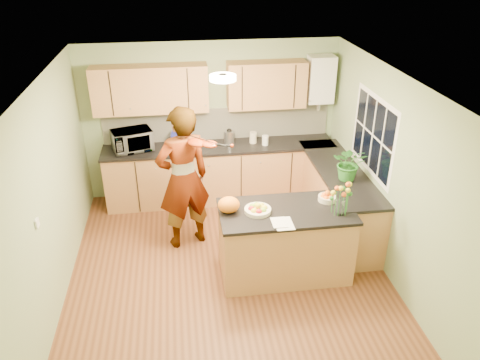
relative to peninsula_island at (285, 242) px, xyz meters
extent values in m
plane|color=#593019|center=(-0.70, 0.10, -0.47)|extent=(4.50, 4.50, 0.00)
cube|color=white|center=(-0.70, 0.10, 2.03)|extent=(4.00, 4.50, 0.02)
cube|color=#92AA79|center=(-0.70, 2.35, 0.78)|extent=(4.00, 0.02, 2.50)
cube|color=#92AA79|center=(-0.70, -2.15, 0.78)|extent=(4.00, 0.02, 2.50)
cube|color=#92AA79|center=(-2.70, 0.10, 0.78)|extent=(0.02, 4.50, 2.50)
cube|color=#92AA79|center=(1.30, 0.10, 0.78)|extent=(0.02, 4.50, 2.50)
cube|color=#AA7244|center=(-0.60, 2.05, -0.02)|extent=(3.60, 0.60, 0.90)
cube|color=black|center=(-0.60, 2.04, 0.45)|extent=(3.64, 0.62, 0.04)
cube|color=#AA7244|center=(1.00, 0.95, -0.02)|extent=(0.60, 2.20, 0.90)
cube|color=black|center=(0.99, 0.95, 0.45)|extent=(0.62, 2.24, 0.04)
cube|color=beige|center=(-0.60, 2.33, 0.73)|extent=(3.60, 0.02, 0.52)
cube|color=#AA7244|center=(-1.60, 2.18, 1.38)|extent=(1.70, 0.34, 0.70)
cube|color=#AA7244|center=(0.15, 2.18, 1.38)|extent=(1.20, 0.34, 0.70)
cube|color=white|center=(1.00, 2.19, 1.43)|extent=(0.40, 0.30, 0.72)
cylinder|color=#B7B7BC|center=(1.00, 2.19, 1.03)|extent=(0.06, 0.06, 0.20)
cube|color=white|center=(1.29, 0.70, 1.08)|extent=(0.01, 1.30, 1.05)
cube|color=black|center=(1.29, 0.70, 1.08)|extent=(0.01, 1.18, 0.92)
cube|color=white|center=(-2.69, -0.50, 0.83)|extent=(0.02, 0.09, 0.09)
cylinder|color=#FFEABF|center=(-0.70, 0.40, 1.99)|extent=(0.30, 0.30, 0.06)
cylinder|color=white|center=(-0.70, 0.40, 2.02)|extent=(0.10, 0.10, 0.02)
cube|color=#AA7244|center=(0.00, 0.00, -0.02)|extent=(1.58, 0.79, 0.89)
cube|color=black|center=(0.00, 0.00, 0.44)|extent=(1.62, 0.83, 0.04)
cylinder|color=beige|center=(-0.35, 0.00, 0.49)|extent=(0.32, 0.32, 0.05)
cylinder|color=beige|center=(0.55, 0.15, 0.50)|extent=(0.22, 0.22, 0.07)
cylinder|color=silver|center=(0.60, -0.18, 0.57)|extent=(0.10, 0.10, 0.20)
ellipsoid|color=orange|center=(-0.69, 0.05, 0.56)|extent=(0.27, 0.23, 0.20)
cube|color=white|center=(-0.10, -0.30, 0.47)|extent=(0.21, 0.28, 0.01)
imported|color=tan|center=(-1.20, 0.85, 0.54)|extent=(0.85, 0.70, 2.01)
imported|color=white|center=(-1.94, 2.06, 0.63)|extent=(0.67, 0.55, 0.32)
cube|color=navy|center=(-1.19, 2.08, 0.59)|extent=(0.31, 0.24, 0.24)
cylinder|color=#B7B7BC|center=(-0.44, 2.08, 0.59)|extent=(0.16, 0.16, 0.22)
sphere|color=black|center=(-0.44, 2.08, 0.74)|extent=(0.08, 0.08, 0.08)
cylinder|color=beige|center=(-0.06, 2.09, 0.56)|extent=(0.12, 0.12, 0.18)
cylinder|color=white|center=(0.11, 1.98, 0.55)|extent=(0.11, 0.11, 0.15)
imported|color=#2E7B29|center=(1.00, 0.65, 0.71)|extent=(0.54, 0.51, 0.48)
camera|label=1|loc=(-1.22, -4.70, 3.37)|focal=35.00mm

